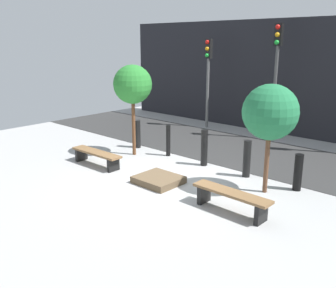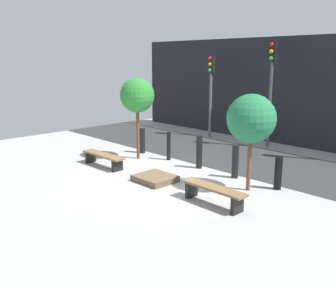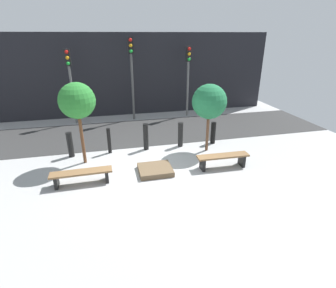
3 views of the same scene
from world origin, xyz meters
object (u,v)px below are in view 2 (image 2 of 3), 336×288
Objects in this scene: tree_behind_left_bench at (137,96)px; bollard_far_right at (278,173)px; planter_bed at (155,178)px; bollard_far_left at (142,140)px; bollard_right at (235,161)px; traffic_light_mid_west at (271,76)px; bench_left at (103,157)px; bench_right at (213,192)px; bollard_left at (169,146)px; bollard_center at (199,152)px; traffic_light_west at (211,81)px; tree_behind_right_bench at (251,119)px.

bollard_far_right is (5.22, 0.65, -1.80)m from tree_behind_left_bench.
planter_bed is 3.50m from bollard_far_left.
tree_behind_left_bench is 4.22m from bollard_right.
tree_behind_left_bench is at bearing -115.84° from traffic_light_mid_west.
bench_right is (4.69, 0.00, 0.03)m from bench_left.
bollard_far_right is at bearing 0.00° from bollard_left.
bench_left is 3.20m from bollard_center.
traffic_light_mid_west reaches higher than bollard_far_right.
bollard_far_right is 5.63m from traffic_light_mid_west.
traffic_light_west is (-0.68, 4.85, 0.27)m from tree_behind_left_bench.
tree_behind_right_bench reaches higher than bollard_far_left.
tree_behind_right_bench is (4.69, 1.51, 1.66)m from bench_left.
planter_bed is 0.30× the size of traffic_light_west.
bollard_center reaches higher than bollard_right.
bollard_right reaches higher than bollard_far_left.
bollard_center reaches higher than bench_left.
tree_behind_right_bench is (-0.00, 1.51, 1.64)m from bench_right.
bench_right is 1.81× the size of bollard_left.
bollard_far_left reaches higher than bench_left.
bollard_left reaches higher than bench_left.
bollard_center is at bearing 180.00° from bollard_right.
bollard_far_right is at bearing 7.07° from tree_behind_left_bench.
planter_bed is 3.50m from bollard_far_right.
traffic_light_west reaches higher than bollard_far_left.
bollard_right reaches higher than bench_left.
bollard_far_left is 5.62m from traffic_light_mid_west.
tree_behind_left_bench is 4.70m from tree_behind_right_bench.
bench_left is 0.71× the size of tree_behind_right_bench.
traffic_light_west is (-0.68, 6.36, 2.22)m from bench_left.
bollard_right is (3.78, 2.16, 0.19)m from bench_left.
bollard_center reaches higher than bench_right.
tree_behind_right_bench is 2.85× the size of bollard_far_right.
bollard_center is 0.30× the size of traffic_light_west.
planter_bed is 3.29m from tree_behind_right_bench.
tree_behind_right_bench is at bearing -15.42° from bollard_center.
bollard_far_left is 4.31m from bollard_right.
tree_behind_left_bench is (-4.69, 1.51, 1.92)m from bench_right.
tree_behind_left_bench is 1.97m from bollard_far_left.
bollard_right is (-0.91, 0.65, -1.47)m from tree_behind_right_bench.
bench_right is 4.36m from bollard_left.
bollard_far_right is (0.53, 0.65, -1.52)m from tree_behind_right_bench.
tree_behind_left_bench is 4.90m from traffic_light_west.
bench_left is at bearing -83.91° from traffic_light_west.
bench_left is 1.83× the size of bollard_right.
tree_behind_right_bench reaches higher than bench_left.
traffic_light_west reaches higher than bench_right.
bench_right reaches higher than bench_left.
traffic_light_mid_west is at bearing 55.62° from bollard_far_left.
tree_behind_right_bench reaches higher than bollard_far_right.
planter_bed is at bearing -34.32° from bollard_far_left.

